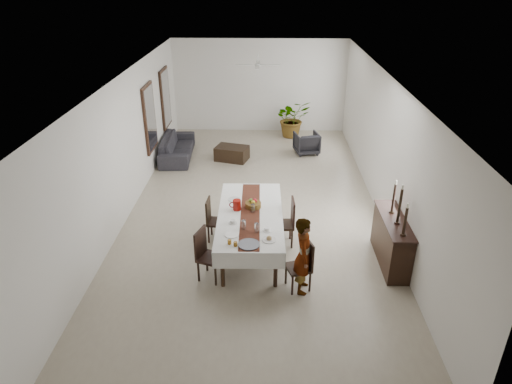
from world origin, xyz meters
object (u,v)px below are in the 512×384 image
sofa (177,147)px  red_pitcher (237,205)px  dining_table_top (250,215)px  sideboard_body (391,241)px  woman (304,255)px

sofa → red_pitcher: bearing=-159.3°
dining_table_top → sideboard_body: 2.86m
red_pitcher → woman: size_ratio=0.15×
red_pitcher → sofa: 5.43m
dining_table_top → red_pitcher: bearing=149.0°
red_pitcher → sofa: size_ratio=0.10×
dining_table_top → red_pitcher: 0.36m
sideboard_body → sofa: bearing=133.8°
dining_table_top → woman: bearing=-54.0°
red_pitcher → sofa: red_pitcher is taller
red_pitcher → woman: (1.29, -1.49, -0.21)m
red_pitcher → sideboard_body: 3.18m
red_pitcher → woman: bearing=-49.2°
red_pitcher → sofa: bearing=113.9°
red_pitcher → sideboard_body: (3.09, -0.56, -0.48)m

